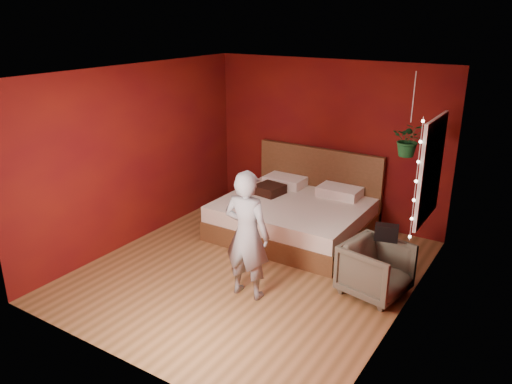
% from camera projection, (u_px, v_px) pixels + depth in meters
% --- Properties ---
extents(floor, '(4.50, 4.50, 0.00)m').
position_uv_depth(floor, '(252.00, 269.00, 6.72)').
color(floor, '#96663C').
rests_on(floor, ground).
extents(room_walls, '(4.04, 4.54, 2.62)m').
position_uv_depth(room_walls, '(251.00, 149.00, 6.15)').
color(room_walls, '#65140A').
rests_on(room_walls, ground).
extents(window, '(0.05, 0.97, 1.27)m').
position_uv_depth(window, '(431.00, 170.00, 5.93)').
color(window, white).
rests_on(window, room_walls).
extents(fairy_lights, '(0.04, 0.04, 1.45)m').
position_uv_depth(fairy_lights, '(416.00, 181.00, 5.53)').
color(fairy_lights, silver).
rests_on(fairy_lights, room_walls).
extents(bed, '(2.17, 1.85, 1.20)m').
position_uv_depth(bed, '(296.00, 214.00, 7.74)').
color(bed, brown).
rests_on(bed, ground).
extents(person, '(0.61, 0.42, 1.59)m').
position_uv_depth(person, '(247.00, 235.00, 5.87)').
color(person, slate).
rests_on(person, ground).
extents(armchair, '(0.86, 0.84, 0.67)m').
position_uv_depth(armchair, '(376.00, 269.00, 6.04)').
color(armchair, '#5D5A4A').
rests_on(armchair, ground).
extents(handbag, '(0.30, 0.21, 0.20)m').
position_uv_depth(handbag, '(387.00, 233.00, 6.00)').
color(handbag, black).
rests_on(handbag, armchair).
extents(throw_pillow, '(0.46, 0.46, 0.14)m').
position_uv_depth(throw_pillow, '(269.00, 189.00, 7.92)').
color(throw_pillow, black).
rests_on(throw_pillow, bed).
extents(hanging_plant, '(0.45, 0.41, 1.06)m').
position_uv_depth(hanging_plant, '(409.00, 139.00, 6.27)').
color(hanging_plant, silver).
rests_on(hanging_plant, room_walls).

